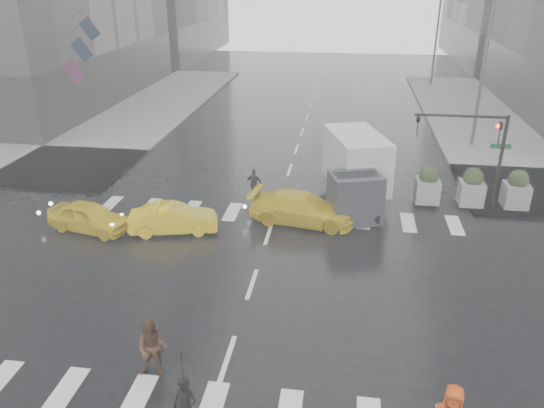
% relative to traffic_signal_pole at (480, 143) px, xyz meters
% --- Properties ---
extents(ground, '(120.00, 120.00, 0.00)m').
position_rel_traffic_signal_pole_xyz_m(ground, '(-9.01, -8.01, -3.22)').
color(ground, black).
rests_on(ground, ground).
extents(sidewalk_nw, '(35.00, 35.00, 0.15)m').
position_rel_traffic_signal_pole_xyz_m(sidewalk_nw, '(-28.51, 9.49, -3.14)').
color(sidewalk_nw, slate).
rests_on(sidewalk_nw, ground).
extents(road_markings, '(18.00, 48.00, 0.01)m').
position_rel_traffic_signal_pole_xyz_m(road_markings, '(-9.01, -8.01, -3.21)').
color(road_markings, silver).
rests_on(road_markings, ground).
extents(traffic_signal_pole, '(4.45, 0.42, 4.50)m').
position_rel_traffic_signal_pole_xyz_m(traffic_signal_pole, '(0.00, 0.00, 0.00)').
color(traffic_signal_pole, black).
rests_on(traffic_signal_pole, ground).
extents(street_lamp_near, '(2.15, 0.22, 9.00)m').
position_rel_traffic_signal_pole_xyz_m(street_lamp_near, '(1.86, 9.99, 1.73)').
color(street_lamp_near, '#59595B').
rests_on(street_lamp_near, ground).
extents(street_lamp_far, '(2.15, 0.22, 9.00)m').
position_rel_traffic_signal_pole_xyz_m(street_lamp_far, '(1.86, 29.99, 1.73)').
color(street_lamp_far, '#59595B').
rests_on(street_lamp_far, ground).
extents(planter_west, '(1.10, 1.10, 1.80)m').
position_rel_traffic_signal_pole_xyz_m(planter_west, '(-2.01, 0.19, -2.23)').
color(planter_west, slate).
rests_on(planter_west, ground).
extents(planter_mid, '(1.10, 1.10, 1.80)m').
position_rel_traffic_signal_pole_xyz_m(planter_mid, '(-0.01, 0.19, -2.23)').
color(planter_mid, slate).
rests_on(planter_mid, ground).
extents(planter_east, '(1.10, 1.10, 1.80)m').
position_rel_traffic_signal_pole_xyz_m(planter_east, '(1.99, 0.19, -2.23)').
color(planter_east, slate).
rests_on(planter_east, ground).
extents(flag_cluster, '(2.87, 3.06, 4.69)m').
position_rel_traffic_signal_pole_xyz_m(flag_cluster, '(-24.09, 10.49, 2.42)').
color(flag_cluster, '#59595B').
rests_on(flag_cluster, ground).
extents(pedestrian_black, '(1.09, 1.10, 2.43)m').
position_rel_traffic_signal_pole_xyz_m(pedestrian_black, '(-9.37, -14.81, -1.60)').
color(pedestrian_black, black).
rests_on(pedestrian_black, ground).
extents(pedestrian_brown, '(0.92, 0.74, 1.79)m').
position_rel_traffic_signal_pole_xyz_m(pedestrian_brown, '(-10.85, -12.94, -2.32)').
color(pedestrian_brown, '#402617').
rests_on(pedestrian_brown, ground).
extents(pedestrian_far_a, '(0.96, 0.69, 1.49)m').
position_rel_traffic_signal_pole_xyz_m(pedestrian_far_a, '(-10.27, -0.20, -2.47)').
color(pedestrian_far_a, black).
rests_on(pedestrian_far_a, ground).
extents(pedestrian_far_b, '(1.24, 1.23, 1.74)m').
position_rel_traffic_signal_pole_xyz_m(pedestrian_far_b, '(-4.21, 0.70, -2.35)').
color(pedestrian_far_b, black).
rests_on(pedestrian_far_b, ground).
extents(taxi_front, '(3.90, 2.24, 1.25)m').
position_rel_traffic_signal_pole_xyz_m(taxi_front, '(-16.66, -4.72, -2.59)').
color(taxi_front, '#E0C00B').
rests_on(taxi_front, ground).
extents(taxi_mid, '(3.91, 2.14, 1.22)m').
position_rel_traffic_signal_pole_xyz_m(taxi_mid, '(-13.04, -4.36, -2.61)').
color(taxi_mid, '#E0C00B').
rests_on(taxi_mid, ground).
extents(taxi_rear, '(4.35, 2.48, 1.35)m').
position_rel_traffic_signal_pole_xyz_m(taxi_rear, '(-7.70, -2.65, -2.54)').
color(taxi_rear, '#E0C00B').
rests_on(taxi_rear, ground).
extents(box_truck, '(2.24, 5.98, 3.18)m').
position_rel_traffic_signal_pole_xyz_m(box_truck, '(-5.43, -0.10, -1.52)').
color(box_truck, silver).
rests_on(box_truck, ground).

